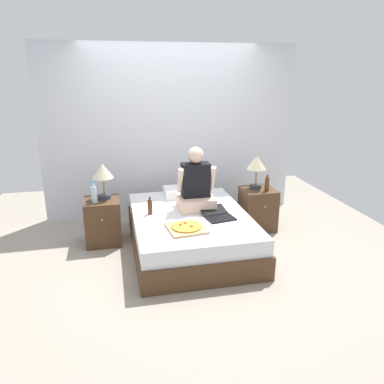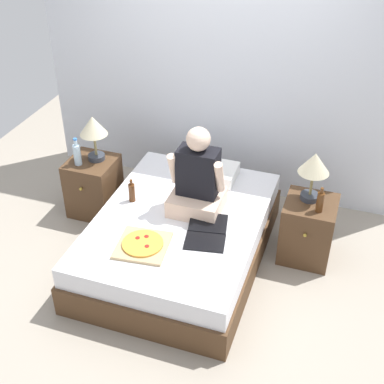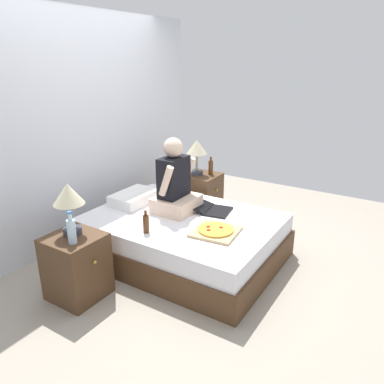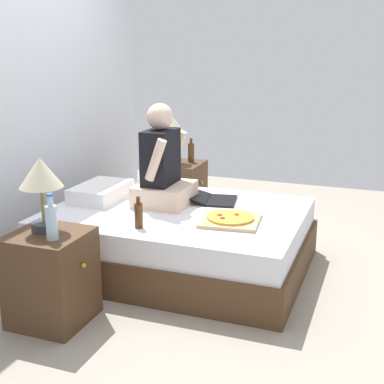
{
  "view_description": "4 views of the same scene",
  "coord_description": "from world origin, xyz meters",
  "views": [
    {
      "loc": [
        -0.89,
        -4.15,
        2.11
      ],
      "look_at": [
        -0.01,
        -0.17,
        0.79
      ],
      "focal_mm": 35.0,
      "sensor_mm": 36.0,
      "label": 1
    },
    {
      "loc": [
        1.28,
        -3.39,
        3.22
      ],
      "look_at": [
        0.14,
        -0.08,
        0.8
      ],
      "focal_mm": 50.0,
      "sensor_mm": 36.0,
      "label": 2
    },
    {
      "loc": [
        -2.91,
        -1.95,
        2.0
      ],
      "look_at": [
        0.14,
        -0.03,
        0.7
      ],
      "focal_mm": 35.0,
      "sensor_mm": 36.0,
      "label": 3
    },
    {
      "loc": [
        -3.57,
        -1.45,
        1.67
      ],
      "look_at": [
        -0.05,
        -0.14,
        0.63
      ],
      "focal_mm": 50.0,
      "sensor_mm": 36.0,
      "label": 4
    }
  ],
  "objects": [
    {
      "name": "lamp_on_left_nightstand",
      "position": [
        -1.01,
        0.46,
        0.9
      ],
      "size": [
        0.26,
        0.26,
        0.45
      ],
      "color": "#333842",
      "rests_on": "nightstand_left"
    },
    {
      "name": "lamp_on_right_nightstand",
      "position": [
        1.02,
        0.46,
        0.9
      ],
      "size": [
        0.26,
        0.26,
        0.45
      ],
      "color": "#333842",
      "rests_on": "nightstand_right"
    },
    {
      "name": "person_seated",
      "position": [
        0.11,
        0.16,
        0.75
      ],
      "size": [
        0.47,
        0.4,
        0.78
      ],
      "color": "beige",
      "rests_on": "bed"
    },
    {
      "name": "nightstand_right",
      "position": [
        1.05,
        0.41,
        0.29
      ],
      "size": [
        0.44,
        0.47,
        0.58
      ],
      "color": "#4C331E",
      "rests_on": "ground"
    },
    {
      "name": "pizza_box",
      "position": [
        -0.14,
        -0.46,
        0.48
      ],
      "size": [
        0.44,
        0.44,
        0.05
      ],
      "color": "tan",
      "rests_on": "bed"
    },
    {
      "name": "beer_bottle",
      "position": [
        1.12,
        0.31,
        0.67
      ],
      "size": [
        0.06,
        0.06,
        0.23
      ],
      "color": "#512D14",
      "rests_on": "nightstand_right"
    },
    {
      "name": "nightstand_left",
      "position": [
        -1.05,
        0.41,
        0.29
      ],
      "size": [
        0.44,
        0.47,
        0.58
      ],
      "color": "#4C331E",
      "rests_on": "ground"
    },
    {
      "name": "beer_bottle_on_bed",
      "position": [
        -0.48,
        0.09,
        0.55
      ],
      "size": [
        0.06,
        0.06,
        0.22
      ],
      "color": "#4C2811",
      "rests_on": "bed"
    },
    {
      "name": "pillow",
      "position": [
        0.05,
        0.68,
        0.52
      ],
      "size": [
        0.52,
        0.34,
        0.12
      ],
      "primitive_type": "cube",
      "color": "white",
      "rests_on": "bed"
    },
    {
      "name": "wall_back",
      "position": [
        0.0,
        1.32,
        1.25
      ],
      "size": [
        3.74,
        0.12,
        2.5
      ],
      "primitive_type": "cube",
      "color": "silver",
      "rests_on": "ground"
    },
    {
      "name": "ground_plane",
      "position": [
        0.0,
        0.0,
        0.0
      ],
      "size": [
        5.74,
        5.74,
        0.0
      ],
      "primitive_type": "plane",
      "color": "#9E9384"
    },
    {
      "name": "laptop",
      "position": [
        0.3,
        -0.19,
        0.48
      ],
      "size": [
        0.39,
        0.46,
        0.07
      ],
      "color": "black",
      "rests_on": "bed"
    },
    {
      "name": "bed",
      "position": [
        0.0,
        0.0,
        0.23
      ],
      "size": [
        1.41,
        1.92,
        0.46
      ],
      "color": "#4C331E",
      "rests_on": "ground"
    },
    {
      "name": "water_bottle",
      "position": [
        -1.13,
        0.32,
        0.69
      ],
      "size": [
        0.07,
        0.07,
        0.28
      ],
      "color": "silver",
      "rests_on": "nightstand_left"
    }
  ]
}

